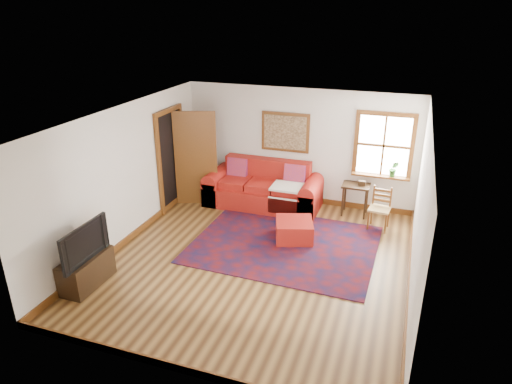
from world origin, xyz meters
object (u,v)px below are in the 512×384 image
at_px(red_leather_sofa, 264,191).
at_px(ladder_back_chair, 380,207).
at_px(side_table, 356,190).
at_px(media_cabinet, 87,271).
at_px(red_ottoman, 294,230).

bearing_deg(red_leather_sofa, ladder_back_chair, -7.21).
distance_m(side_table, media_cabinet, 5.36).
distance_m(red_leather_sofa, media_cabinet, 4.16).
bearing_deg(red_ottoman, media_cabinet, -154.81).
height_order(red_leather_sofa, red_ottoman, red_leather_sofa).
height_order(red_ottoman, media_cabinet, media_cabinet).
distance_m(red_leather_sofa, red_ottoman, 1.69).
distance_m(red_leather_sofa, side_table, 1.96).
bearing_deg(red_ottoman, side_table, 40.69).
height_order(side_table, ladder_back_chair, ladder_back_chair).
bearing_deg(ladder_back_chair, media_cabinet, -139.67).
relative_size(ladder_back_chair, media_cabinet, 0.92).
xyz_separation_m(red_leather_sofa, side_table, (1.94, 0.14, 0.23)).
distance_m(ladder_back_chair, media_cabinet, 5.42).
bearing_deg(side_table, ladder_back_chair, -40.02).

